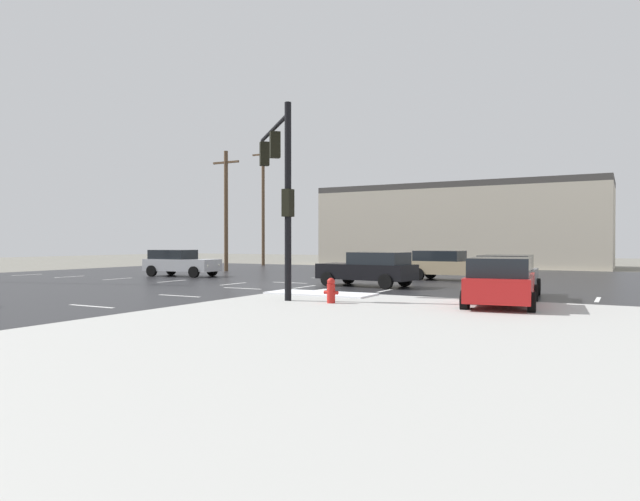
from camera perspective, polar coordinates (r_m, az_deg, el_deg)
The scene contains 15 objects.
ground_plane at distance 26.93m, azimuth -5.27°, elevation -3.55°, with size 120.00×120.00×0.00m, color slate.
road_asphalt at distance 26.93m, azimuth -5.27°, elevation -3.53°, with size 44.00×44.00×0.02m, color #232326.
sidewalk_corner at distance 10.90m, azimuth 12.56°, elevation -9.65°, with size 18.00×18.00×0.14m, color #B2B2AD.
snow_strip_curbside at distance 20.92m, azimuth 0.03°, elevation -4.33°, with size 4.00×1.60×0.06m, color white.
lane_markings at distance 25.12m, azimuth -4.73°, elevation -3.81°, with size 36.15×36.15×0.01m.
traffic_signal_mast at distance 20.01m, azimuth -4.04°, elevation 7.61°, with size 3.58×3.72×6.48m.
fire_hydrant at distance 17.88m, azimuth 1.11°, elevation -4.03°, with size 0.48×0.26×0.79m.
strip_building_background at distance 50.43m, azimuth 13.91°, elevation 2.41°, with size 23.56×8.00×6.94m.
sedan_red at distance 18.09m, azimuth 17.74°, elevation -3.01°, with size 2.43×4.68×1.58m.
sedan_grey at distance 21.57m, azimuth 18.30°, elevation -2.40°, with size 2.28×4.63×1.58m.
sedan_black at distance 26.21m, azimuth 4.97°, elevation -1.80°, with size 4.68×2.44×1.58m.
sedan_silver at distance 35.08m, azimuth -13.90°, elevation -1.16°, with size 4.64×2.31×1.58m.
sedan_tan at distance 31.16m, azimuth 12.76°, elevation -1.40°, with size 4.62×2.24×1.58m.
utility_pole_far at distance 40.66m, azimuth -9.41°, elevation 4.20°, with size 2.20×0.28×8.49m.
utility_pole_distant at distance 50.70m, azimuth -5.73°, elevation 4.77°, with size 2.20×0.28×10.64m.
Camera 1 is at (14.95, -22.30, 2.05)m, focal length 31.90 mm.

